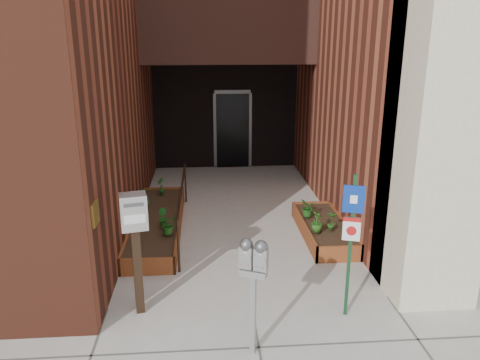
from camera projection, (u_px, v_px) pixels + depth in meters
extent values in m
plane|color=#9E9991|center=(251.00, 303.00, 6.63)|extent=(80.00, 80.00, 0.00)
cube|color=beige|center=(436.00, 145.00, 6.36)|extent=(1.10, 1.20, 4.40)
cube|color=black|center=(227.00, 19.00, 11.17)|extent=(4.20, 2.00, 2.00)
cube|color=black|center=(225.00, 114.00, 13.24)|extent=(4.00, 0.30, 3.00)
cube|color=black|center=(233.00, 131.00, 13.21)|extent=(0.90, 0.06, 2.10)
cube|color=#B79338|center=(95.00, 213.00, 5.85)|extent=(0.04, 0.30, 0.30)
cube|color=brown|center=(147.00, 267.00, 7.35)|extent=(0.90, 0.04, 0.30)
cube|color=brown|center=(164.00, 194.00, 10.74)|extent=(0.90, 0.04, 0.30)
cube|color=brown|center=(135.00, 224.00, 9.01)|extent=(0.04, 3.60, 0.30)
cube|color=brown|center=(180.00, 223.00, 9.08)|extent=(0.04, 3.60, 0.30)
cube|color=black|center=(157.00, 224.00, 9.05)|extent=(0.82, 3.52, 0.26)
cube|color=brown|center=(340.00, 254.00, 7.77)|extent=(0.80, 0.04, 0.30)
cube|color=brown|center=(311.00, 208.00, 9.83)|extent=(0.80, 0.04, 0.30)
cube|color=brown|center=(304.00, 229.00, 8.77)|extent=(0.04, 2.20, 0.30)
cube|color=brown|center=(343.00, 228.00, 8.83)|extent=(0.04, 2.20, 0.30)
cube|color=black|center=(323.00, 230.00, 8.81)|extent=(0.72, 2.12, 0.26)
cylinder|color=black|center=(178.00, 246.00, 7.37)|extent=(0.04, 0.04, 0.90)
cylinder|color=black|center=(185.00, 183.00, 10.52)|extent=(0.04, 0.04, 0.90)
cylinder|color=black|center=(182.00, 188.00, 8.82)|extent=(0.04, 3.30, 0.04)
cube|color=#969698|center=(253.00, 315.00, 5.45)|extent=(0.08, 0.08, 1.02)
cube|color=#969698|center=(253.00, 273.00, 5.29)|extent=(0.33, 0.23, 0.08)
cube|color=#969698|center=(246.00, 257.00, 5.26)|extent=(0.18, 0.15, 0.27)
sphere|color=#59595B|center=(246.00, 245.00, 5.22)|extent=(0.15, 0.15, 0.15)
cube|color=white|center=(245.00, 257.00, 5.21)|extent=(0.09, 0.04, 0.05)
cube|color=#B21414|center=(245.00, 264.00, 5.23)|extent=(0.09, 0.04, 0.03)
cube|color=#969698|center=(261.00, 259.00, 5.21)|extent=(0.18, 0.15, 0.27)
sphere|color=#59595B|center=(261.00, 247.00, 5.16)|extent=(0.15, 0.15, 0.15)
cube|color=white|center=(260.00, 260.00, 5.15)|extent=(0.09, 0.04, 0.05)
cube|color=#B21414|center=(260.00, 266.00, 5.18)|extent=(0.09, 0.04, 0.03)
cube|color=#153A1F|center=(350.00, 248.00, 6.07)|extent=(0.06, 0.06, 1.98)
cube|color=navy|center=(354.00, 199.00, 5.85)|extent=(0.26, 0.10, 0.36)
cube|color=white|center=(354.00, 199.00, 5.85)|extent=(0.09, 0.04, 0.11)
cube|color=white|center=(351.00, 229.00, 5.97)|extent=(0.22, 0.08, 0.32)
cube|color=#B21414|center=(352.00, 220.00, 5.93)|extent=(0.22, 0.08, 0.05)
cylinder|color=#B21414|center=(351.00, 231.00, 5.96)|extent=(0.12, 0.05, 0.13)
cube|color=black|center=(138.00, 271.00, 6.25)|extent=(0.13, 0.13, 1.24)
cube|color=silver|center=(134.00, 212.00, 6.00)|extent=(0.38, 0.32, 0.47)
cube|color=#59595B|center=(134.00, 205.00, 5.84)|extent=(0.24, 0.07, 0.05)
cube|color=white|center=(135.00, 219.00, 5.90)|extent=(0.27, 0.07, 0.11)
imported|color=#215F1B|center=(168.00, 225.00, 8.17)|extent=(0.43, 0.43, 0.34)
imported|color=#195A1A|center=(163.00, 217.00, 8.51)|extent=(0.25, 0.25, 0.33)
imported|color=#175218|center=(144.00, 198.00, 9.41)|extent=(0.31, 0.31, 0.41)
imported|color=#1B601D|center=(161.00, 186.00, 10.22)|extent=(0.26, 0.26, 0.38)
imported|color=#265317|center=(317.00, 222.00, 8.25)|extent=(0.26, 0.26, 0.37)
imported|color=#26601B|center=(331.00, 221.00, 8.31)|extent=(0.26, 0.26, 0.36)
imported|color=#1D5217|center=(308.00, 208.00, 8.94)|extent=(0.32, 0.32, 0.34)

